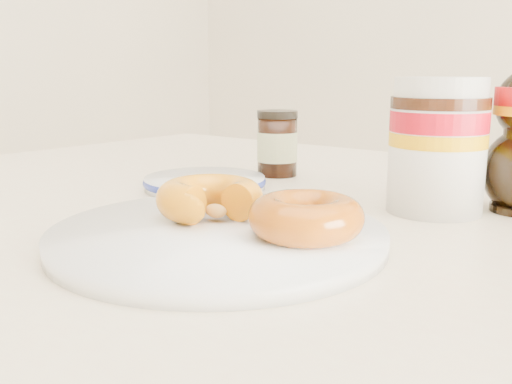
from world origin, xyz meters
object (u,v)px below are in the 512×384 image
Objects in this scene: dining_table at (368,302)px; donut_whole at (306,217)px; nutella_jar at (438,140)px; blue_rim_saucer at (205,182)px; dark_jar at (277,144)px; plate at (218,235)px; donut_bitten at (210,198)px.

donut_whole reaches higher than dining_table.
blue_rim_saucer is at bearing -167.20° from nutella_jar.
nutella_jar reaches higher than blue_rim_saucer.
dining_table is 15.95× the size of dark_jar.
plate is 0.08m from donut_whole.
nutella_jar is at bearing 12.80° from blue_rim_saucer.
donut_bitten is 0.29m from dark_jar.
dining_table is 0.18m from plate.
plate is 2.06× the size of nutella_jar.
plate is 2.92× the size of donut_bitten.
nutella_jar is (0.10, 0.22, 0.06)m from plate.
dining_table is at bearing -2.72° from blue_rim_saucer.
nutella_jar is at bearing 64.67° from dining_table.
plate is at bearing -162.70° from donut_whole.
dark_jar reaches higher than donut_bitten.
dining_table is 0.19m from donut_bitten.
nutella_jar is (0.03, 0.19, 0.04)m from donut_whole.
plate is at bearing -62.27° from dark_jar.
donut_whole is at bearing -49.99° from dark_jar.
donut_bitten is at bearing 179.58° from donut_whole.
nutella_jar reaches higher than dark_jar.
plate is at bearing -113.92° from nutella_jar.
dark_jar reaches higher than donut_whole.
dark_jar reaches higher than dining_table.
blue_rim_saucer is at bearing 136.14° from plate.
dark_jar is 0.59× the size of blue_rim_saucer.
donut_whole is at bearing -86.39° from dining_table.
donut_whole is at bearing -97.38° from nutella_jar.
dark_jar reaches higher than plate.
dining_table is 0.28m from dark_jar.
dining_table is 10.49× the size of nutella_jar.
dark_jar is at bearing 117.73° from plate.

